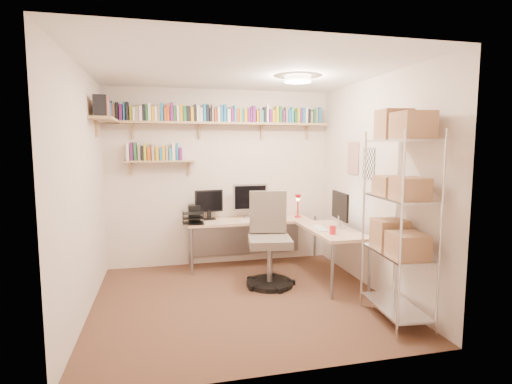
% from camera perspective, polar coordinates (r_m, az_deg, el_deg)
% --- Properties ---
extents(ground, '(3.20, 3.20, 0.00)m').
position_cam_1_polar(ground, '(4.62, -2.07, -15.12)').
color(ground, '#4A3220').
rests_on(ground, ground).
extents(room_shell, '(3.24, 3.04, 2.52)m').
position_cam_1_polar(room_shell, '(4.29, -2.10, 4.46)').
color(room_shell, beige).
rests_on(room_shell, ground).
extents(wall_shelves, '(3.12, 1.09, 0.79)m').
position_cam_1_polar(wall_shelves, '(5.53, -9.34, 9.80)').
color(wall_shelves, tan).
rests_on(wall_shelves, ground).
extents(corner_desk, '(2.07, 1.75, 1.17)m').
position_cam_1_polar(corner_desk, '(5.46, 0.78, -4.40)').
color(corner_desk, '#D8B08C').
rests_on(corner_desk, ground).
extents(office_chair, '(0.61, 0.62, 1.15)m').
position_cam_1_polar(office_chair, '(4.96, 1.90, -7.70)').
color(office_chair, black).
rests_on(office_chair, ground).
extents(wire_rack, '(0.46, 0.83, 2.06)m').
position_cam_1_polar(wire_rack, '(4.01, 19.86, 0.08)').
color(wire_rack, silver).
rests_on(wire_rack, ground).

